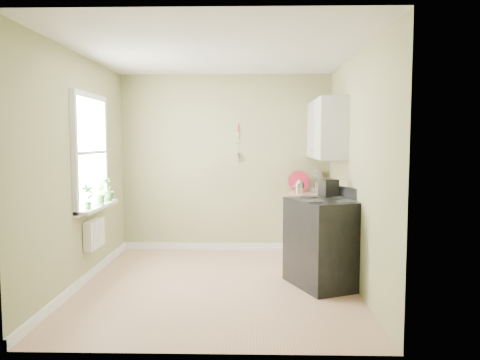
{
  "coord_description": "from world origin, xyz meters",
  "views": [
    {
      "loc": [
        0.39,
        -5.39,
        1.7
      ],
      "look_at": [
        0.25,
        0.55,
        1.19
      ],
      "focal_mm": 35.0,
      "sensor_mm": 36.0,
      "label": 1
    }
  ],
  "objects_px": {
    "stove": "(326,242)",
    "kettle": "(299,187)",
    "coffee_maker": "(328,193)",
    "stand_mixer": "(318,182)"
  },
  "relations": [
    {
      "from": "stand_mixer",
      "to": "stove",
      "type": "bearing_deg",
      "value": -94.55
    },
    {
      "from": "stand_mixer",
      "to": "kettle",
      "type": "xyz_separation_m",
      "value": [
        -0.32,
        -0.29,
        -0.05
      ]
    },
    {
      "from": "kettle",
      "to": "coffee_maker",
      "type": "bearing_deg",
      "value": -78.28
    },
    {
      "from": "kettle",
      "to": "coffee_maker",
      "type": "relative_size",
      "value": 0.66
    },
    {
      "from": "coffee_maker",
      "to": "stand_mixer",
      "type": "bearing_deg",
      "value": 86.88
    },
    {
      "from": "stove",
      "to": "kettle",
      "type": "distance_m",
      "value": 1.53
    },
    {
      "from": "stove",
      "to": "kettle",
      "type": "xyz_separation_m",
      "value": [
        -0.18,
        1.43,
        0.5
      ]
    },
    {
      "from": "stand_mixer",
      "to": "coffee_maker",
      "type": "height_order",
      "value": "stand_mixer"
    },
    {
      "from": "stove",
      "to": "kettle",
      "type": "relative_size",
      "value": 5.45
    },
    {
      "from": "kettle",
      "to": "coffee_maker",
      "type": "distance_m",
      "value": 1.17
    }
  ]
}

